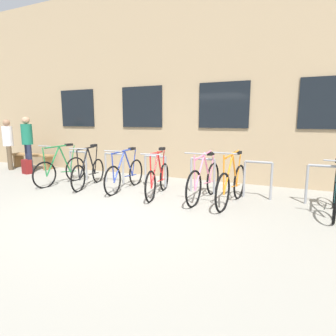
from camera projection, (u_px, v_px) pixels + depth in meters
ground_plane at (116, 210)px, 5.14m from camera, size 42.00×42.00×0.00m
storefront_building at (217, 93)px, 11.14m from camera, size 28.00×7.99×5.41m
bike_rack at (178, 170)px, 6.58m from camera, size 6.60×0.05×0.80m
bicycle_black at (89, 172)px, 6.95m from camera, size 0.52×1.65×1.05m
bicycle_teal at (336, 192)px, 4.91m from camera, size 0.44×1.75×1.03m
bicycle_green at (61, 170)px, 7.22m from camera, size 0.44×1.62×1.05m
bicycle_red at (158, 179)px, 6.13m from camera, size 0.44×1.67×1.05m
bicycle_pink at (204, 181)px, 5.78m from camera, size 0.44×1.79×1.05m
bicycle_orange at (232, 184)px, 5.46m from camera, size 0.44×1.75×1.09m
bicycle_blue at (125, 174)px, 6.63m from camera, size 0.44×1.76×1.01m
wooden_bench at (33, 158)px, 9.62m from camera, size 1.76×0.40×0.49m
person_by_bench at (8, 141)px, 9.27m from camera, size 0.32×0.32×1.66m
person_browsing at (27, 141)px, 8.62m from camera, size 0.34×0.32×1.74m
backpack at (27, 167)px, 8.64m from camera, size 0.32×0.26×0.44m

